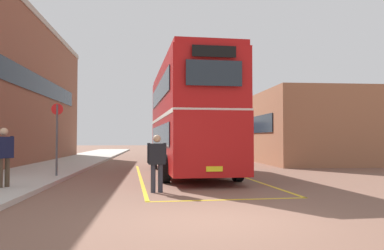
{
  "coord_description": "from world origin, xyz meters",
  "views": [
    {
      "loc": [
        -1.2,
        -7.5,
        1.57
      ],
      "look_at": [
        0.72,
        12.52,
        2.26
      ],
      "focal_mm": 36.71,
      "sensor_mm": 36.0,
      "label": 1
    }
  ],
  "objects": [
    {
      "name": "ground_plane",
      "position": [
        0.0,
        14.4,
        0.0
      ],
      "size": [
        135.6,
        135.6,
        0.0
      ],
      "primitive_type": "plane",
      "color": "brown"
    },
    {
      "name": "pedestrian_waiting_near",
      "position": [
        -5.61,
        4.52,
        1.15
      ],
      "size": [
        0.47,
        0.53,
        1.74
      ],
      "color": "#473828",
      "rests_on": "sidewalk_left"
    },
    {
      "name": "single_deck_bus",
      "position": [
        3.99,
        29.46,
        1.64
      ],
      "size": [
        3.36,
        8.79,
        3.02
      ],
      "color": "black",
      "rests_on": "ground"
    },
    {
      "name": "bus_stop_sign",
      "position": [
        -4.95,
        8.05,
        1.81
      ],
      "size": [
        0.44,
        0.09,
        2.78
      ],
      "color": "#4C4C51",
      "rests_on": "sidewalk_left"
    },
    {
      "name": "bay_marking_yellow",
      "position": [
        0.35,
        7.83,
        0.0
      ],
      "size": [
        5.07,
        12.95,
        0.01
      ],
      "color": "gold",
      "rests_on": "ground"
    },
    {
      "name": "pedestrian_boarding",
      "position": [
        -1.13,
        3.98,
        0.97
      ],
      "size": [
        0.56,
        0.3,
        1.67
      ],
      "color": "#2D2D38",
      "rests_on": "ground"
    },
    {
      "name": "sidewalk_left",
      "position": [
        -6.5,
        16.8,
        0.07
      ],
      "size": [
        4.0,
        57.6,
        0.14
      ],
      "primitive_type": "cube",
      "color": "#B2ADA3",
      "rests_on": "ground"
    },
    {
      "name": "depot_building_right",
      "position": [
        9.98,
        19.68,
        2.25
      ],
      "size": [
        9.03,
        14.47,
        4.5
      ],
      "color": "#9E6647",
      "rests_on": "ground"
    },
    {
      "name": "double_decker_bus",
      "position": [
        0.3,
        9.81,
        2.51
      ],
      "size": [
        3.39,
        10.82,
        4.75
      ],
      "color": "black",
      "rests_on": "ground"
    }
  ]
}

